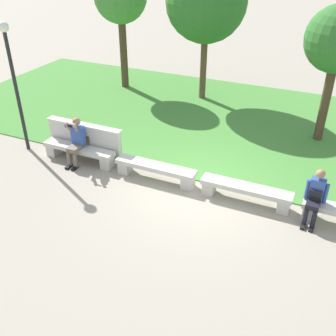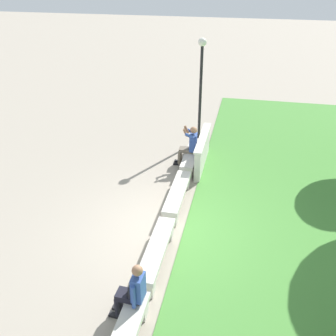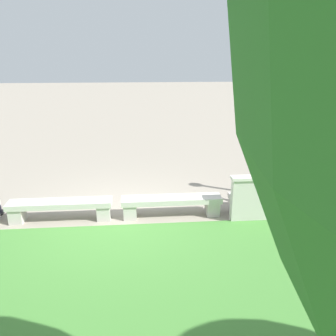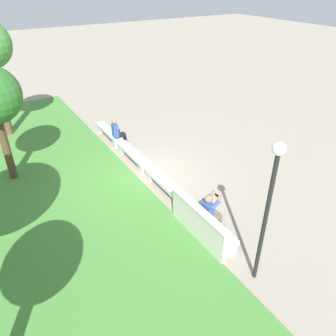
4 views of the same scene
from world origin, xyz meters
TOP-DOWN VIEW (x-y plane):
  - ground_plane at (0.00, 0.00)m, footprint 80.00×80.00m
  - grass_strip at (0.00, 4.38)m, footprint 21.38×8.00m
  - bench_main at (-3.60, 0.00)m, footprint 2.19×0.40m
  - bench_near at (-1.20, 0.00)m, footprint 2.19×0.40m
  - bench_mid at (1.20, 0.00)m, footprint 2.19×0.40m
  - backrest_wall_with_plaque at (-3.60, 0.34)m, footprint 2.38×0.24m
  - person_photographer at (-3.58, -0.08)m, footprint 0.48×0.73m
  - person_distant at (2.73, -0.07)m, footprint 0.48×0.68m
  - backpack at (2.72, -0.03)m, footprint 0.28×0.24m
  - tree_far_back at (-2.15, 6.11)m, footprint 2.87×2.87m
  - lamp_post at (-5.45, -0.03)m, footprint 0.28×0.28m

SIDE VIEW (x-z plane):
  - ground_plane at x=0.00m, z-range 0.00..0.00m
  - grass_strip at x=0.00m, z-range 0.00..0.03m
  - bench_main at x=-3.60m, z-range 0.08..0.53m
  - bench_near at x=-1.20m, z-range 0.08..0.53m
  - bench_mid at x=1.20m, z-range 0.08..0.53m
  - backrest_wall_with_plaque at x=-3.60m, z-range 0.01..1.02m
  - backpack at x=2.72m, z-range 0.41..0.84m
  - person_distant at x=2.73m, z-range 0.04..1.30m
  - person_photographer at x=-3.58m, z-range 0.08..1.40m
  - lamp_post at x=-5.45m, z-range 0.58..4.25m
  - tree_far_back at x=-2.15m, z-range 1.05..6.04m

